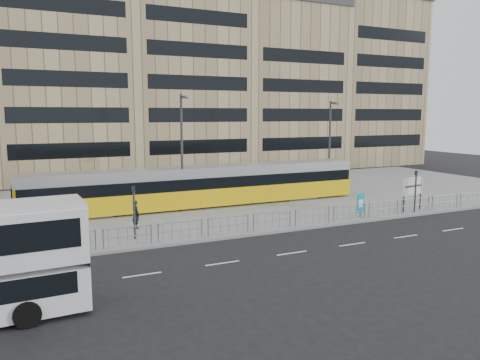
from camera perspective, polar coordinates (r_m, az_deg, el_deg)
name	(u,v)px	position (r m, az deg, el deg)	size (l,w,h in m)	color
ground	(286,232)	(29.53, 5.60, -6.33)	(120.00, 120.00, 0.00)	black
plaza	(214,199)	(40.05, -3.19, -2.38)	(64.00, 24.00, 0.15)	slate
kerb	(285,231)	(29.55, 5.55, -6.17)	(64.00, 0.25, 0.17)	gray
building_row	(158,69)	(61.28, -9.92, 13.18)	(70.40, 18.40, 31.20)	maroon
pedestrian_barrier	(309,212)	(30.75, 8.36, -3.92)	(32.07, 0.07, 1.10)	gray
road_markings	(338,246)	(26.86, 11.86, -7.92)	(62.00, 0.12, 0.01)	white
tram	(203,186)	(36.52, -4.58, -0.78)	(26.65, 2.59, 3.14)	gold
station_sign	(413,188)	(36.97, 20.31, -0.87)	(2.19, 0.43, 2.53)	#2D2D30
ad_panel	(360,203)	(33.70, 14.48, -2.79)	(0.86, 0.37, 1.66)	#2D2D30
pedestrian	(136,214)	(30.25, -12.59, -4.11)	(0.65, 0.43, 1.79)	black
traffic_light_west	(134,205)	(27.47, -12.79, -3.04)	(0.22, 0.24, 3.10)	#2D2D30
traffic_light_east	(416,186)	(36.41, 20.63, -0.66)	(0.22, 0.24, 3.10)	#2D2D30
lamp_post_west	(182,148)	(34.46, -7.07, 3.85)	(0.45, 1.04, 8.60)	#2D2D30
lamp_post_east	(330,142)	(44.33, 10.91, 4.54)	(0.45, 1.04, 8.37)	#2D2D30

